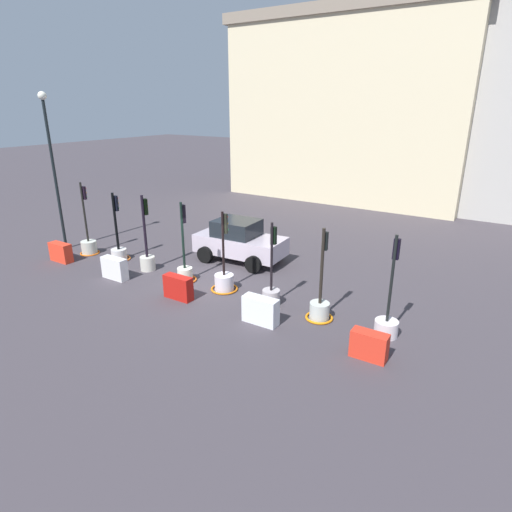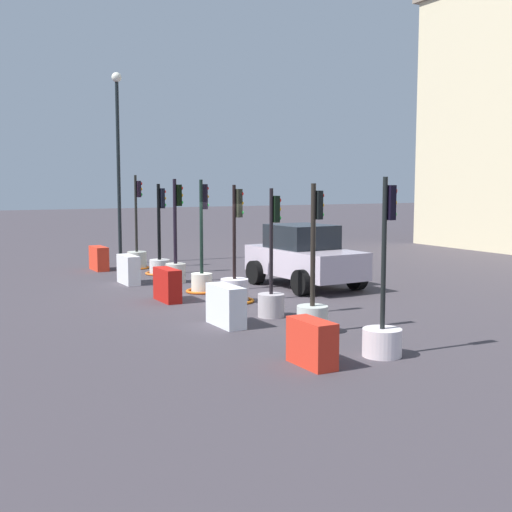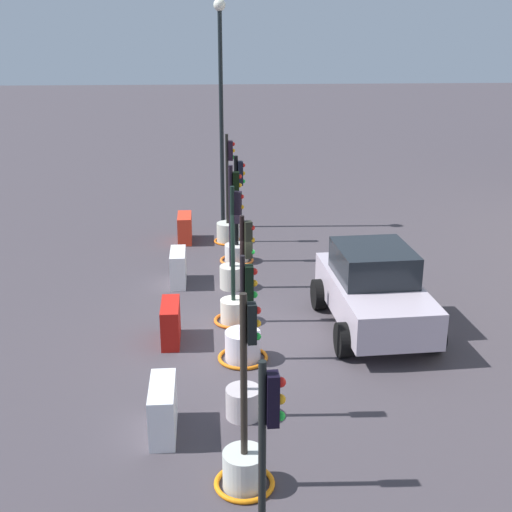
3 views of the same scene
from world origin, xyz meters
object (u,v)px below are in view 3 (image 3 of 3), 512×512
traffic_light_2 (232,263)px  traffic_light_5 (244,388)px  traffic_light_4 (243,340)px  construction_barrier_3 (163,409)px  traffic_light_1 (237,245)px  street_lamp_post (221,91)px  construction_barrier_0 (185,228)px  construction_barrier_2 (171,323)px  construction_barrier_1 (178,267)px  traffic_light_6 (245,459)px  traffic_light_0 (228,226)px  car_silver_hatchback (374,290)px  traffic_light_3 (234,301)px

traffic_light_2 → traffic_light_5: bearing=0.4°
traffic_light_4 → construction_barrier_3: (2.48, -1.41, 0.01)m
traffic_light_1 → street_lamp_post: (-3.39, -0.34, 3.89)m
traffic_light_2 → traffic_light_4: size_ratio=1.05×
construction_barrier_0 → construction_barrier_2: bearing=-0.2°
traffic_light_5 → construction_barrier_3: bearing=-72.9°
construction_barrier_1 → street_lamp_post: street_lamp_post is taller
construction_barrier_2 → street_lamp_post: bearing=171.7°
traffic_light_6 → construction_barrier_0: size_ratio=2.72×
traffic_light_1 → traffic_light_6: traffic_light_6 is taller
traffic_light_0 → street_lamp_post: size_ratio=0.47×
traffic_light_2 → traffic_light_6: (7.78, -0.03, -0.20)m
traffic_light_5 → construction_barrier_2: 3.29m
traffic_light_4 → traffic_light_5: size_ratio=1.02×
traffic_light_4 → construction_barrier_2: size_ratio=2.71×
traffic_light_4 → traffic_light_6: traffic_light_6 is taller
traffic_light_4 → construction_barrier_1: bearing=-160.8°
street_lamp_post → traffic_light_6: bearing=0.6°
construction_barrier_1 → street_lamp_post: size_ratio=0.16×
traffic_light_5 → construction_barrier_3: (0.41, -1.33, -0.11)m
traffic_light_1 → car_silver_hatchback: 5.34m
traffic_light_3 → street_lamp_post: bearing=-178.9°
traffic_light_2 → construction_barrier_1: (-0.39, -1.37, -0.22)m
traffic_light_2 → traffic_light_5: 5.94m
traffic_light_2 → construction_barrier_2: size_ratio=2.86×
traffic_light_0 → construction_barrier_1: (3.39, -1.35, -0.06)m
traffic_light_0 → construction_barrier_2: 6.88m
traffic_light_6 → car_silver_hatchback: 6.08m
street_lamp_post → construction_barrier_2: bearing=-8.3°
traffic_light_5 → construction_barrier_0: bearing=-172.1°
traffic_light_1 → car_silver_hatchback: traffic_light_1 is taller
traffic_light_5 → construction_barrier_3: 1.40m
traffic_light_4 → construction_barrier_3: 2.85m
traffic_light_0 → traffic_light_4: 7.65m
construction_barrier_2 → traffic_light_1: bearing=162.6°
traffic_light_5 → street_lamp_post: size_ratio=0.42×
traffic_light_4 → construction_barrier_2: bearing=-121.5°
traffic_light_2 → construction_barrier_1: traffic_light_2 is taller
construction_barrier_1 → construction_barrier_2: bearing=0.0°
construction_barrier_3 → traffic_light_5: bearing=107.1°
traffic_light_1 → construction_barrier_1: size_ratio=2.65×
construction_barrier_0 → construction_barrier_1: size_ratio=0.99×
traffic_light_1 → traffic_light_2: size_ratio=0.95×
construction_barrier_1 → traffic_light_3: bearing=28.9°
traffic_light_1 → traffic_light_5: traffic_light_1 is taller
construction_barrier_1 → car_silver_hatchback: 5.28m
traffic_light_4 → construction_barrier_3: bearing=-29.6°
traffic_light_3 → car_silver_hatchback: bearing=81.2°
construction_barrier_0 → traffic_light_0: bearing=83.1°
traffic_light_5 → traffic_light_6: size_ratio=0.96×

